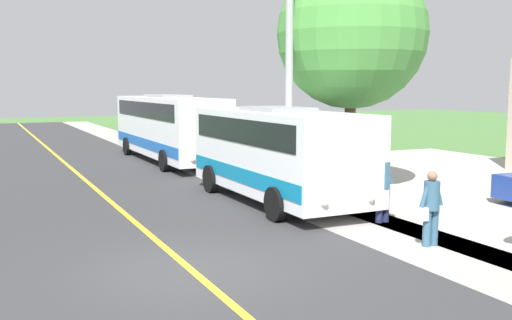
# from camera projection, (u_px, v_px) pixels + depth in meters

# --- Properties ---
(ground_plane) EXTENTS (120.00, 120.00, 0.00)m
(ground_plane) POSITION_uv_depth(u_px,v_px,m) (190.00, 269.00, 11.05)
(ground_plane) COLOR #477238
(road_surface) EXTENTS (8.00, 100.00, 0.01)m
(road_surface) POSITION_uv_depth(u_px,v_px,m) (190.00, 269.00, 11.05)
(road_surface) COLOR #333335
(road_surface) RESTS_ON ground
(sidewalk) EXTENTS (2.40, 100.00, 0.01)m
(sidewalk) POSITION_uv_depth(u_px,v_px,m) (407.00, 239.00, 13.27)
(sidewalk) COLOR #9E9991
(sidewalk) RESTS_ON ground
(road_centre_line) EXTENTS (0.16, 100.00, 0.00)m
(road_centre_line) POSITION_uv_depth(u_px,v_px,m) (190.00, 269.00, 11.05)
(road_centre_line) COLOR gold
(road_centre_line) RESTS_ON ground
(shuttle_bus_front) EXTENTS (2.74, 7.55, 2.85)m
(shuttle_bus_front) POSITION_uv_depth(u_px,v_px,m) (277.00, 150.00, 17.41)
(shuttle_bus_front) COLOR white
(shuttle_bus_front) RESTS_ON ground
(transit_bus_rear) EXTENTS (2.58, 10.60, 3.08)m
(transit_bus_rear) POSITION_uv_depth(u_px,v_px,m) (168.00, 125.00, 27.02)
(transit_bus_rear) COLOR white
(transit_bus_rear) RESTS_ON ground
(pedestrian_with_bags) EXTENTS (0.72, 0.34, 1.64)m
(pedestrian_with_bags) POSITION_uv_depth(u_px,v_px,m) (431.00, 206.00, 12.58)
(pedestrian_with_bags) COLOR #335972
(pedestrian_with_bags) RESTS_ON ground
(pedestrian_waiting) EXTENTS (0.72, 0.34, 1.80)m
(pedestrian_waiting) POSITION_uv_depth(u_px,v_px,m) (383.00, 185.00, 14.78)
(pedestrian_waiting) COLOR #1E2347
(pedestrian_waiting) RESTS_ON ground
(street_light_pole) EXTENTS (1.97, 0.24, 8.33)m
(street_light_pole) POSITION_uv_depth(u_px,v_px,m) (286.00, 48.00, 17.28)
(street_light_pole) COLOR #9E9EA3
(street_light_pole) RESTS_ON ground
(tree_curbside) EXTENTS (4.78, 4.78, 7.50)m
(tree_curbside) POSITION_uv_depth(u_px,v_px,m) (352.00, 34.00, 18.53)
(tree_curbside) COLOR brown
(tree_curbside) RESTS_ON ground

